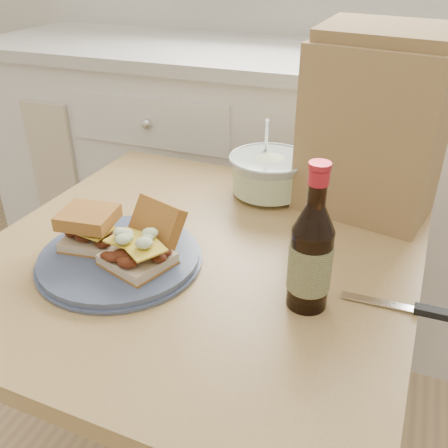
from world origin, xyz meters
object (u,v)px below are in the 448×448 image
(beer_bottle, at_px, (311,256))
(paper_bag, at_px, (372,132))
(dining_table, at_px, (199,293))
(coleslaw_bowl, at_px, (269,176))
(plate, at_px, (120,258))

(beer_bottle, bearing_deg, paper_bag, 67.63)
(dining_table, distance_m, beer_bottle, 0.33)
(beer_bottle, distance_m, paper_bag, 0.40)
(coleslaw_bowl, bearing_deg, paper_bag, 2.94)
(plate, height_order, paper_bag, paper_bag)
(coleslaw_bowl, bearing_deg, dining_table, -101.20)
(dining_table, bearing_deg, plate, -141.97)
(dining_table, bearing_deg, beer_bottle, -17.27)
(dining_table, xyz_separation_m, beer_bottle, (0.24, -0.08, 0.20))
(plate, distance_m, beer_bottle, 0.38)
(dining_table, xyz_separation_m, plate, (-0.12, -0.09, 0.11))
(coleslaw_bowl, height_order, paper_bag, paper_bag)
(plate, bearing_deg, paper_bag, 44.45)
(coleslaw_bowl, xyz_separation_m, paper_bag, (0.22, 0.01, 0.13))
(dining_table, distance_m, coleslaw_bowl, 0.34)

